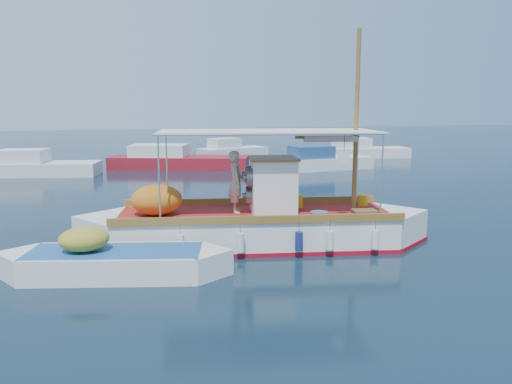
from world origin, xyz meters
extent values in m
plane|color=black|center=(0.00, 0.00, 0.00)|extent=(160.00, 160.00, 0.00)
cube|color=white|center=(-0.69, 0.73, 0.38)|extent=(8.58, 4.31, 1.20)
cube|color=white|center=(-4.71, 1.54, 0.38)|extent=(2.68, 2.68, 1.20)
cube|color=white|center=(3.33, -0.09, 0.38)|extent=(2.68, 2.68, 1.20)
cube|color=maroon|center=(-0.69, 0.73, 0.02)|extent=(8.70, 4.41, 0.20)
cube|color=#A41D19|center=(-0.69, 0.73, 0.96)|extent=(8.53, 4.09, 0.07)
cube|color=olive|center=(-0.42, 2.08, 1.09)|extent=(8.16, 1.76, 0.22)
cube|color=olive|center=(-0.97, -0.62, 1.09)|extent=(8.16, 1.76, 0.22)
cube|color=white|center=(-0.16, 0.62, 1.80)|extent=(1.57, 1.65, 1.64)
cube|color=olive|center=(-0.16, 0.62, 2.66)|extent=(1.70, 1.78, 0.07)
cylinder|color=slate|center=(-0.92, 0.42, 2.13)|extent=(0.34, 0.58, 0.55)
cylinder|color=slate|center=(-0.78, 1.10, 2.13)|extent=(0.34, 0.58, 0.55)
cylinder|color=slate|center=(-0.85, 0.76, 1.53)|extent=(0.34, 0.58, 0.55)
cylinder|color=olive|center=(2.31, 0.12, 3.72)|extent=(0.15, 0.15, 5.47)
cylinder|color=olive|center=(1.45, 0.29, 3.28)|extent=(1.95, 0.48, 0.09)
cylinder|color=silver|center=(-3.13, 2.45, 2.21)|extent=(0.06, 0.06, 2.46)
cylinder|color=silver|center=(-3.61, 0.09, 2.21)|extent=(0.06, 0.06, 2.46)
cylinder|color=silver|center=(2.98, 1.21, 2.21)|extent=(0.06, 0.06, 2.46)
cylinder|color=silver|center=(2.50, -1.15, 2.21)|extent=(0.06, 0.06, 2.46)
cube|color=silver|center=(-0.32, 0.65, 3.46)|extent=(6.84, 3.85, 0.04)
ellipsoid|color=#C2711C|center=(-3.58, 1.31, 1.44)|extent=(1.76, 1.58, 0.92)
cube|color=gold|center=(0.82, 1.03, 1.20)|extent=(0.31, 0.25, 0.44)
cylinder|color=gold|center=(3.00, 0.76, 1.17)|extent=(0.39, 0.39, 0.37)
cube|color=brown|center=(2.44, -0.35, 1.05)|extent=(0.79, 0.62, 0.13)
cylinder|color=#B2B2B2|center=(1.01, -0.23, 1.05)|extent=(0.64, 0.64, 0.13)
cylinder|color=white|center=(1.44, -0.88, 2.77)|extent=(0.33, 0.10, 0.33)
cylinder|color=white|center=(-3.14, -0.34, 0.49)|extent=(0.26, 0.26, 0.52)
cylinder|color=navy|center=(0.08, -0.99, 0.49)|extent=(0.26, 0.26, 0.52)
cylinder|color=white|center=(2.22, -1.43, 0.49)|extent=(0.26, 0.26, 0.52)
imported|color=#BAB29A|center=(-1.23, 0.95, 1.94)|extent=(0.56, 0.75, 1.89)
cube|color=white|center=(-4.87, -1.05, 0.23)|extent=(4.54, 2.68, 0.83)
cube|color=white|center=(-6.93, -0.52, 0.23)|extent=(1.61, 1.61, 0.83)
cube|color=white|center=(-2.81, -1.58, 0.23)|extent=(1.61, 1.61, 0.83)
cube|color=#215899|center=(-4.87, -1.05, 0.63)|extent=(4.49, 2.50, 0.05)
ellipsoid|color=#AA9D30|center=(-5.59, -0.87, 0.95)|extent=(1.43, 1.27, 0.61)
cube|color=silver|center=(-8.89, 19.27, 0.30)|extent=(7.21, 3.88, 1.00)
cube|color=silver|center=(-9.89, 19.50, 1.20)|extent=(3.13, 2.60, 0.80)
cube|color=maroon|center=(-0.24, 20.59, 0.30)|extent=(9.73, 5.85, 1.00)
cube|color=silver|center=(-1.55, 21.07, 1.20)|extent=(4.33, 3.52, 0.80)
cube|color=silver|center=(8.95, 17.09, 0.30)|extent=(6.76, 2.89, 1.00)
cube|color=navy|center=(7.97, 16.99, 1.20)|extent=(2.81, 2.14, 0.80)
cube|color=silver|center=(15.42, 23.50, 0.30)|extent=(7.51, 3.89, 1.00)
cube|color=silver|center=(14.37, 23.70, 1.20)|extent=(3.22, 2.71, 0.80)
cube|color=silver|center=(5.03, 26.54, 0.30)|extent=(6.15, 3.80, 1.00)
cube|color=silver|center=(4.21, 26.26, 1.20)|extent=(2.75, 2.37, 0.80)
camera|label=1|loc=(-4.90, -13.54, 4.21)|focal=35.00mm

